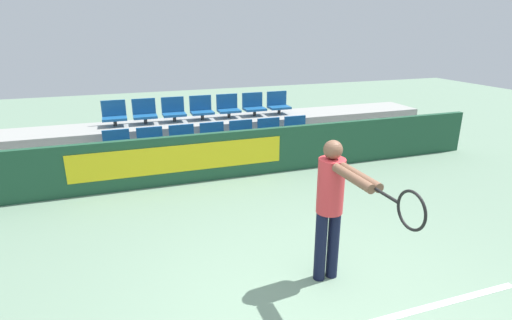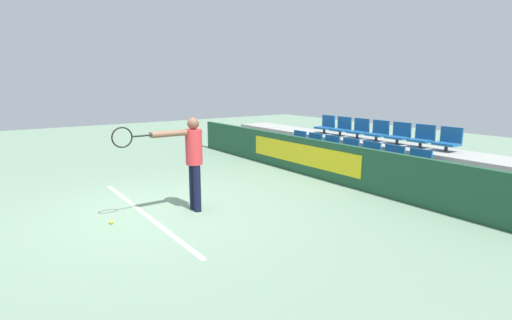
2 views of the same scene
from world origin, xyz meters
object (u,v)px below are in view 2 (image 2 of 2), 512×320
at_px(stadium_chair_9, 359,129).
at_px(stadium_chair_1, 313,144).
at_px(stadium_chair_5, 392,159).
at_px(stadium_chair_6, 417,163).
at_px(stadium_chair_4, 369,154).
at_px(stadium_chair_3, 348,151).
at_px(tennis_ball, 111,222).
at_px(stadium_chair_7, 326,125).
at_px(stadium_chair_13, 448,140).
at_px(stadium_chair_0, 297,141).
at_px(stadium_chair_2, 329,147).
at_px(stadium_chair_8, 342,127).
at_px(tennis_player, 190,155).
at_px(stadium_chair_10, 378,132).
at_px(stadium_chair_12, 422,137).
at_px(stadium_chair_11, 399,134).

bearing_deg(stadium_chair_9, stadium_chair_1, -119.71).
relative_size(stadium_chair_5, stadium_chair_6, 1.00).
xyz_separation_m(stadium_chair_4, stadium_chair_6, (1.22, 0.00, 0.00)).
bearing_deg(stadium_chair_1, stadium_chair_3, 0.00).
bearing_deg(stadium_chair_1, tennis_ball, -75.93).
distance_m(stadium_chair_7, stadium_chair_13, 3.65).
relative_size(stadium_chair_0, stadium_chair_9, 1.00).
height_order(stadium_chair_1, tennis_ball, stadium_chair_1).
bearing_deg(stadium_chair_6, stadium_chair_5, 180.00).
distance_m(stadium_chair_2, stadium_chair_7, 1.66).
bearing_deg(stadium_chair_2, tennis_ball, -81.98).
bearing_deg(stadium_chair_8, stadium_chair_1, -90.00).
xyz_separation_m(stadium_chair_3, tennis_player, (0.30, -4.22, 0.38)).
height_order(stadium_chair_10, tennis_player, tennis_player).
bearing_deg(stadium_chair_7, tennis_player, -68.07).
distance_m(stadium_chair_5, stadium_chair_9, 2.14).
height_order(stadium_chair_1, stadium_chair_6, same).
height_order(stadium_chair_5, stadium_chair_13, stadium_chair_13).
bearing_deg(stadium_chair_1, stadium_chair_6, 0.00).
bearing_deg(stadium_chair_0, stadium_chair_2, 0.00).
bearing_deg(stadium_chair_0, stadium_chair_8, 60.29).
distance_m(stadium_chair_0, stadium_chair_3, 1.82).
bearing_deg(stadium_chair_13, stadium_chair_6, -90.00).
xyz_separation_m(stadium_chair_6, tennis_player, (-1.52, -4.22, 0.38)).
relative_size(stadium_chair_5, tennis_ball, 7.72).
xyz_separation_m(stadium_chair_10, stadium_chair_12, (1.22, 0.00, 0.00)).
bearing_deg(stadium_chair_1, stadium_chair_13, 19.31).
distance_m(stadium_chair_1, stadium_chair_4, 1.82).
xyz_separation_m(stadium_chair_11, tennis_player, (-0.31, -5.28, 0.00)).
distance_m(stadium_chair_10, stadium_chair_13, 1.82).
height_order(stadium_chair_1, stadium_chair_12, stadium_chair_12).
distance_m(stadium_chair_5, stadium_chair_11, 1.28).
bearing_deg(stadium_chair_12, stadium_chair_8, 180.00).
relative_size(stadium_chair_8, stadium_chair_11, 1.00).
xyz_separation_m(stadium_chair_3, tennis_ball, (0.17, -5.54, -0.57)).
distance_m(stadium_chair_0, stadium_chair_9, 1.66).
distance_m(stadium_chair_1, stadium_chair_8, 1.13).
height_order(stadium_chair_8, stadium_chair_9, same).
xyz_separation_m(stadium_chair_10, stadium_chair_11, (0.61, 0.00, 0.00)).
xyz_separation_m(stadium_chair_6, stadium_chair_12, (-0.61, 1.07, 0.37)).
distance_m(stadium_chair_11, stadium_chair_12, 0.61).
bearing_deg(stadium_chair_10, stadium_chair_1, -138.78).
bearing_deg(stadium_chair_0, stadium_chair_9, 41.22).
xyz_separation_m(stadium_chair_1, stadium_chair_13, (3.04, 1.07, 0.37)).
height_order(stadium_chair_2, stadium_chair_9, stadium_chair_9).
xyz_separation_m(stadium_chair_1, stadium_chair_5, (2.43, 0.00, 0.00)).
bearing_deg(stadium_chair_4, stadium_chair_9, 138.78).
distance_m(stadium_chair_13, tennis_ball, 6.87).
bearing_deg(stadium_chair_7, stadium_chair_0, -90.00).
relative_size(stadium_chair_12, stadium_chair_13, 1.00).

